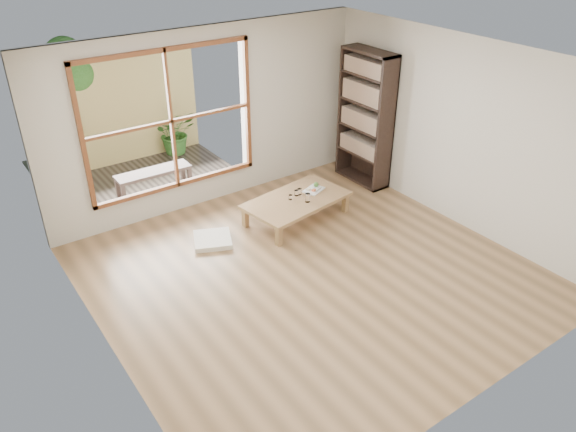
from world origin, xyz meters
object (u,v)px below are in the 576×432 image
food_tray (314,189)px  low_table (297,201)px  garden_bench (153,174)px  bookshelf (365,119)px

food_tray → low_table: bearing=170.2°
garden_bench → bookshelf: bearing=-25.9°
low_table → garden_bench: bearing=116.4°
bookshelf → garden_bench: size_ratio=1.81×
bookshelf → food_tray: size_ratio=5.88×
low_table → bookshelf: size_ratio=0.76×
low_table → bookshelf: 1.87m
bookshelf → food_tray: (-1.27, -0.36, -0.71)m
low_table → garden_bench: size_ratio=1.37×
low_table → garden_bench: (-1.35, 1.93, 0.05)m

